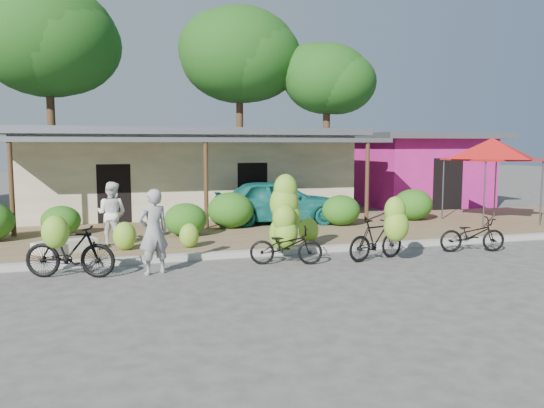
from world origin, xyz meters
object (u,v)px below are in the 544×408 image
at_px(bike_far_right, 472,235).
at_px(tree_center_right, 235,53).
at_px(bystander, 112,213).
at_px(teal_van, 278,201).
at_px(bike_center, 285,227).
at_px(bike_right, 382,234).
at_px(tree_near_right, 323,77).
at_px(bike_left, 68,249).
at_px(sack_near, 78,245).
at_px(vendor, 153,232).
at_px(tree_far_center, 43,38).
at_px(red_canopy, 492,149).
at_px(sack_far, 48,249).

bearing_deg(bike_far_right, tree_center_right, 21.87).
height_order(bystander, teal_van, bystander).
xyz_separation_m(bike_center, bike_right, (2.18, -0.64, -0.17)).
relative_size(tree_near_right, bike_right, 4.56).
bearing_deg(bike_right, teal_van, -7.52).
bearing_deg(tree_near_right, bike_left, -128.81).
bearing_deg(bike_center, bike_right, -90.27).
xyz_separation_m(tree_center_right, bike_left, (-7.01, -15.70, -6.77)).
distance_m(sack_near, vendor, 3.01).
bearing_deg(sack_near, bike_right, -21.42).
bearing_deg(tree_far_center, bike_center, -65.69).
bearing_deg(bike_center, tree_far_center, 40.46).
bearing_deg(sack_near, red_canopy, 5.85).
bearing_deg(bike_center, sack_far, 87.56).
relative_size(tree_near_right, teal_van, 1.79).
bearing_deg(tree_near_right, teal_van, -120.61).
xyz_separation_m(tree_near_right, bike_right, (-4.08, -14.06, -5.44)).
height_order(tree_near_right, red_canopy, tree_near_right).
relative_size(red_canopy, bike_left, 1.80).
relative_size(tree_far_center, bike_far_right, 5.59).
xyz_separation_m(bike_far_right, teal_van, (-3.53, 5.52, 0.42)).
bearing_deg(bike_center, tree_center_right, 7.81).
bearing_deg(bike_right, tree_center_right, -15.04).
bearing_deg(bike_left, tree_far_center, 25.14).
height_order(bike_far_right, sack_near, bike_far_right).
xyz_separation_m(bike_right, vendor, (-5.23, 0.29, 0.24)).
xyz_separation_m(tree_center_right, bike_center, (-2.26, -15.42, -6.56)).
xyz_separation_m(red_canopy, sack_near, (-13.14, -1.35, -2.34)).
height_order(red_canopy, bike_far_right, red_canopy).
relative_size(bike_left, sack_near, 2.29).
relative_size(tree_far_center, sack_far, 13.30).
bearing_deg(teal_van, sack_near, 124.39).
distance_m(red_canopy, bike_center, 9.25).
distance_m(bike_far_right, vendor, 8.03).
xyz_separation_m(bike_right, sack_near, (-6.90, 2.71, -0.40)).
xyz_separation_m(tree_far_center, bike_center, (6.74, -14.92, -6.71)).
relative_size(tree_center_right, bike_center, 4.72).
xyz_separation_m(sack_far, bystander, (1.49, 0.89, 0.69)).
xyz_separation_m(red_canopy, vendor, (-11.47, -3.77, -1.70)).
distance_m(bike_center, sack_far, 5.72).
relative_size(red_canopy, bike_far_right, 1.96).
height_order(bike_far_right, sack_far, bike_far_right).
relative_size(bike_left, sack_far, 2.59).
height_order(tree_near_right, bike_left, tree_near_right).
xyz_separation_m(bike_left, bike_right, (6.93, -0.37, 0.04)).
xyz_separation_m(bike_center, sack_far, (-5.40, 1.82, -0.58)).
distance_m(red_canopy, bike_far_right, 5.49).
relative_size(sack_far, teal_van, 0.17).
xyz_separation_m(bike_right, bike_far_right, (2.78, 0.38, -0.22)).
bearing_deg(red_canopy, sack_far, -173.40).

